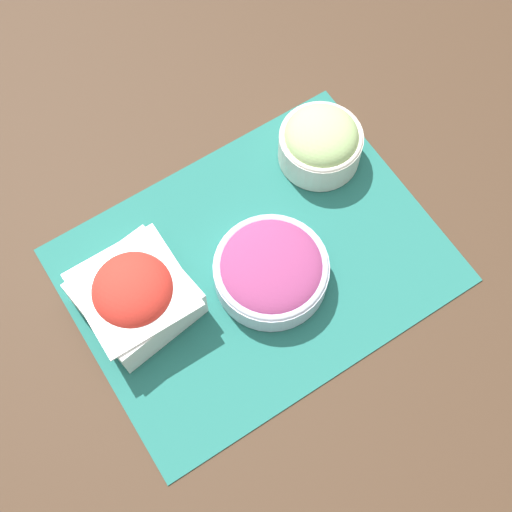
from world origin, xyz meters
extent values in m
plane|color=#422D1E|center=(0.00, 0.00, 0.00)|extent=(3.00, 3.00, 0.00)
cube|color=#236B60|center=(0.00, 0.00, 0.00)|extent=(0.51, 0.39, 0.00)
cylinder|color=silver|center=(-0.01, 0.03, 0.02)|extent=(0.16, 0.16, 0.04)
torus|color=silver|center=(-0.01, 0.03, 0.05)|extent=(0.16, 0.16, 0.01)
ellipsoid|color=#93386B|center=(-0.01, 0.03, 0.05)|extent=(0.14, 0.14, 0.03)
cylinder|color=silver|center=(-0.18, -0.10, 0.03)|extent=(0.12, 0.12, 0.05)
torus|color=silver|center=(-0.18, -0.10, 0.06)|extent=(0.12, 0.12, 0.01)
ellipsoid|color=#A8CC7F|center=(-0.18, -0.10, 0.06)|extent=(0.11, 0.11, 0.06)
cube|color=white|center=(0.17, -0.03, 0.04)|extent=(0.15, 0.15, 0.06)
cube|color=white|center=(0.17, -0.03, 0.07)|extent=(0.14, 0.14, 0.00)
ellipsoid|color=red|center=(0.17, -0.03, 0.07)|extent=(0.11, 0.11, 0.06)
camera|label=1|loc=(0.21, 0.33, 0.94)|focal=50.00mm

